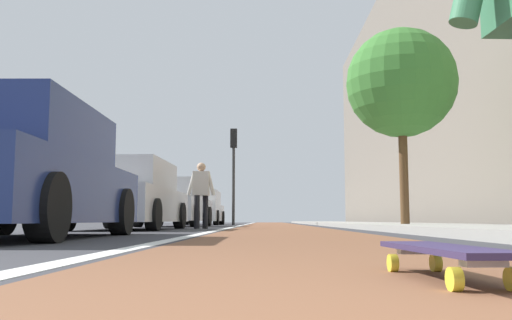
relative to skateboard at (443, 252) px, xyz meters
The scene contains 13 objects.
ground_plane 8.67m from the skateboard, ahead, with size 80.00×80.00×0.00m, color #38383D.
bike_lane_paint 22.66m from the skateboard, ahead, with size 56.00×2.34×0.00m, color brown.
lane_stripe_white 18.73m from the skateboard, ahead, with size 52.00×0.16×0.01m, color silver.
sidewalk_curb 16.94m from the skateboard, 10.31° to the right, with size 52.00×3.20×0.12m, color #9E9B93.
building_facade 22.35m from the skateboard, 16.35° to the right, with size 40.00×1.20×12.18m, color slate.
skateboard is the anchor object (origin of this frame).
parked_car_near 5.45m from the skateboard, 38.30° to the left, with size 4.33×1.91×1.48m.
parked_car_mid 10.70m from the skateboard, 19.42° to the left, with size 4.58×1.99×1.47m.
parked_car_far 16.20m from the skateboard, 12.45° to the left, with size 4.37×2.03×1.49m.
parked_car_end 22.58m from the skateboard, ahead, with size 4.48×1.87×1.47m.
traffic_light 21.68m from the skateboard, ahead, with size 0.33×0.28×4.06m.
street_tree_mid 11.90m from the skateboard, 13.33° to the right, with size 2.60×2.60×4.76m.
pedestrian_distant 11.67m from the skateboard, 10.67° to the left, with size 0.45×0.69×1.59m.
Camera 1 is at (-0.57, 0.36, 0.20)m, focal length 39.02 mm.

